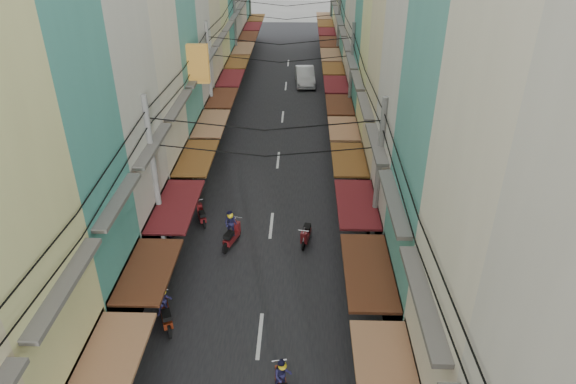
% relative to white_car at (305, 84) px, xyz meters
% --- Properties ---
extents(ground, '(160.00, 160.00, 0.00)m').
position_rel_white_car_xyz_m(ground, '(-1.79, -30.70, 0.00)').
color(ground, slate).
rests_on(ground, ground).
extents(road, '(10.00, 80.00, 0.02)m').
position_rel_white_car_xyz_m(road, '(-1.79, -10.70, 0.01)').
color(road, black).
rests_on(road, ground).
extents(sidewalk_left, '(3.00, 80.00, 0.06)m').
position_rel_white_car_xyz_m(sidewalk_left, '(-8.29, -10.70, 0.03)').
color(sidewalk_left, slate).
rests_on(sidewalk_left, ground).
extents(sidewalk_right, '(3.00, 80.00, 0.06)m').
position_rel_white_car_xyz_m(sidewalk_right, '(4.71, -10.70, 0.03)').
color(sidewalk_right, slate).
rests_on(sidewalk_right, ground).
extents(building_row_right, '(7.80, 68.98, 22.59)m').
position_rel_white_car_xyz_m(building_row_right, '(6.12, -14.25, 9.41)').
color(building_row_right, teal).
rests_on(building_row_right, ground).
extents(utility_poles, '(10.20, 66.13, 8.20)m').
position_rel_white_car_xyz_m(utility_poles, '(-1.79, -15.69, 6.59)').
color(utility_poles, gray).
rests_on(utility_poles, ground).
extents(white_car, '(5.73, 2.54, 1.98)m').
position_rel_white_car_xyz_m(white_car, '(0.00, 0.00, 0.00)').
color(white_car, '#BCBCC0').
rests_on(white_car, ground).
extents(bicycle, '(1.87, 1.32, 1.21)m').
position_rel_white_car_xyz_m(bicycle, '(5.51, -33.70, 0.00)').
color(bicycle, black).
rests_on(bicycle, ground).
extents(moving_scooters, '(6.09, 13.03, 1.95)m').
position_rel_white_car_xyz_m(moving_scooters, '(-3.21, -30.15, 0.57)').
color(moving_scooters, black).
rests_on(moving_scooters, ground).
extents(parked_scooters, '(12.96, 11.55, 1.00)m').
position_rel_white_car_xyz_m(parked_scooters, '(1.80, -34.48, 0.48)').
color(parked_scooters, black).
rests_on(parked_scooters, ground).
extents(pedestrians, '(12.83, 25.56, 2.15)m').
position_rel_white_car_xyz_m(pedestrians, '(-6.36, -29.62, 1.02)').
color(pedestrians, '#291E29').
rests_on(pedestrians, ground).
extents(market_umbrella, '(2.20, 2.20, 2.32)m').
position_rel_white_car_xyz_m(market_umbrella, '(5.18, -35.92, 2.05)').
color(market_umbrella, '#B2B2B7').
rests_on(market_umbrella, ground).
extents(traffic_sign, '(0.10, 0.59, 2.70)m').
position_rel_white_car_xyz_m(traffic_sign, '(3.68, -29.91, 1.94)').
color(traffic_sign, gray).
rests_on(traffic_sign, ground).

